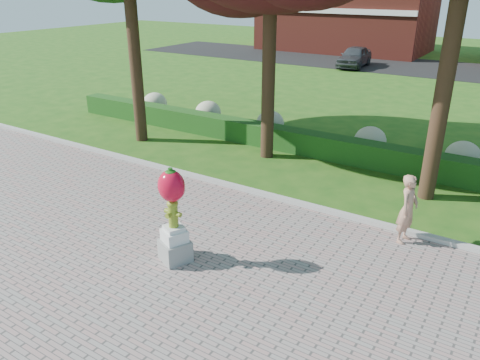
{
  "coord_description": "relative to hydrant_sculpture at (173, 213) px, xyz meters",
  "views": [
    {
      "loc": [
        5.56,
        -7.54,
        5.66
      ],
      "look_at": [
        0.09,
        1.0,
        1.35
      ],
      "focal_mm": 35.0,
      "sensor_mm": 36.0,
      "label": 1
    }
  ],
  "objects": [
    {
      "name": "walkway",
      "position": [
        0.35,
        -3.08,
        -1.16
      ],
      "size": [
        40.0,
        14.0,
        0.04
      ],
      "primitive_type": "cube",
      "color": "gray",
      "rests_on": "ground"
    },
    {
      "name": "curb",
      "position": [
        0.35,
        3.92,
        -1.11
      ],
      "size": [
        40.0,
        0.18,
        0.15
      ],
      "primitive_type": "cube",
      "color": "#ADADA5",
      "rests_on": "ground"
    },
    {
      "name": "lawn_hedge",
      "position": [
        0.35,
        7.92,
        -0.78
      ],
      "size": [
        24.0,
        0.7,
        0.8
      ],
      "primitive_type": "cube",
      "color": "#134213",
      "rests_on": "ground"
    },
    {
      "name": "building_left",
      "position": [
        -9.65,
        34.92,
        2.32
      ],
      "size": [
        14.0,
        8.0,
        7.0
      ],
      "primitive_type": "cube",
      "color": "maroon",
      "rests_on": "ground"
    },
    {
      "name": "street",
      "position": [
        0.35,
        28.92,
        -1.17
      ],
      "size": [
        50.0,
        8.0,
        0.02
      ],
      "primitive_type": "cube",
      "color": "black",
      "rests_on": "ground"
    },
    {
      "name": "ground",
      "position": [
        0.35,
        0.92,
        -1.18
      ],
      "size": [
        100.0,
        100.0,
        0.0
      ],
      "primitive_type": "plane",
      "color": "#205114",
      "rests_on": "ground"
    },
    {
      "name": "parked_car",
      "position": [
        -5.6,
        26.49,
        -0.44
      ],
      "size": [
        1.99,
        4.34,
        1.44
      ],
      "primitive_type": "imported",
      "rotation": [
        0.0,
        0.0,
        0.07
      ],
      "color": "#3D4145",
      "rests_on": "street"
    },
    {
      "name": "hydrangea_row",
      "position": [
        0.93,
        8.92,
        -0.63
      ],
      "size": [
        20.1,
        1.1,
        0.99
      ],
      "color": "#BFBE92",
      "rests_on": "ground"
    },
    {
      "name": "hydrant_sculpture",
      "position": [
        0.0,
        0.0,
        0.0
      ],
      "size": [
        0.77,
        0.77,
        2.16
      ],
      "rotation": [
        0.0,
        0.0,
        -0.42
      ],
      "color": "gray",
      "rests_on": "walkway"
    },
    {
      "name": "woman",
      "position": [
        3.98,
        3.52,
        -0.31
      ],
      "size": [
        0.47,
        0.65,
        1.66
      ],
      "primitive_type": "imported",
      "rotation": [
        0.0,
        0.0,
        1.44
      ],
      "color": "tan",
      "rests_on": "walkway"
    }
  ]
}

